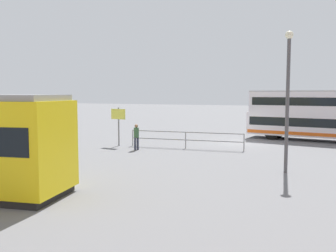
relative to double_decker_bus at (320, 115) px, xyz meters
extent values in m
plane|color=slate|center=(5.20, 3.15, -1.91)|extent=(160.00, 160.00, 0.00)
cube|color=silver|center=(-0.01, 0.00, -0.70)|extent=(10.65, 4.01, 1.73)
cube|color=silver|center=(-0.01, 0.00, 0.95)|extent=(10.33, 3.87, 1.57)
cube|color=black|center=(-0.01, 0.00, -0.49)|extent=(10.14, 3.96, 0.64)
cube|color=black|center=(-0.01, 0.00, 1.02)|extent=(9.82, 3.82, 0.60)
cube|color=#D85919|center=(-0.01, 0.00, -1.31)|extent=(10.45, 4.02, 0.24)
cube|color=#B2B2B7|center=(-0.01, 0.00, 1.78)|extent=(10.33, 3.87, 0.10)
cylinder|color=black|center=(3.18, -0.49, -1.41)|extent=(1.35, 2.54, 1.00)
cylinder|color=#33384C|center=(10.38, 9.09, -1.52)|extent=(0.14, 0.14, 0.79)
cylinder|color=#33384C|center=(10.45, 9.29, -1.52)|extent=(0.14, 0.14, 0.79)
cylinder|color=#335938|center=(10.41, 9.19, -0.82)|extent=(0.41, 0.41, 0.61)
sphere|color=#8C6647|center=(10.41, 9.19, -0.40)|extent=(0.21, 0.21, 0.21)
cube|color=gray|center=(7.82, 7.35, -0.86)|extent=(7.38, 0.72, 0.06)
cube|color=gray|center=(7.82, 7.35, -1.36)|extent=(7.38, 0.72, 0.06)
cylinder|color=gray|center=(4.13, 7.02, -1.39)|extent=(0.07, 0.07, 1.05)
cylinder|color=gray|center=(7.82, 7.35, -1.39)|extent=(0.07, 0.07, 1.05)
cylinder|color=gray|center=(11.51, 7.68, -1.39)|extent=(0.07, 0.07, 1.05)
cylinder|color=slate|center=(12.37, 8.02, -0.62)|extent=(0.10, 0.10, 2.59)
cube|color=#D8D84C|center=(12.38, 8.06, 0.23)|extent=(1.16, 0.21, 0.69)
cylinder|color=#4C4C51|center=(1.16, 12.42, 1.04)|extent=(0.16, 0.16, 5.91)
sphere|color=#F2EFCC|center=(1.16, 12.42, 4.15)|extent=(0.36, 0.36, 0.36)
camera|label=1|loc=(-0.41, 29.50, 1.64)|focal=39.60mm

